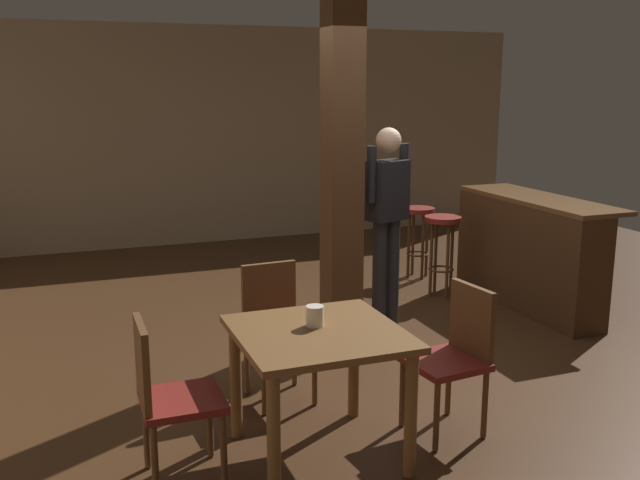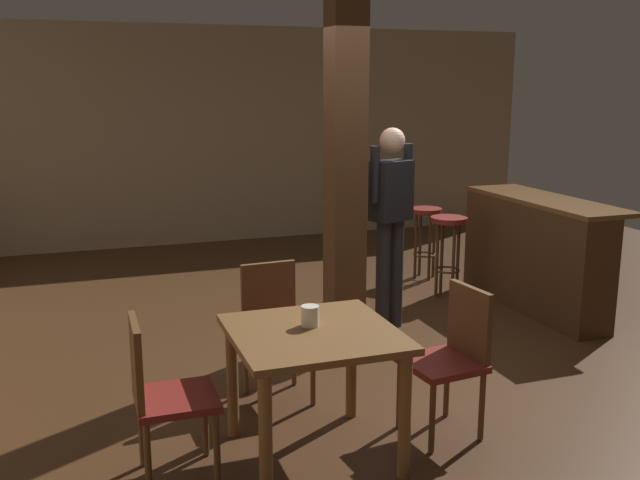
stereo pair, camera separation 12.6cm
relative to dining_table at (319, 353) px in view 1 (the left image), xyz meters
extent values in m
plane|color=#422816|center=(1.08, 1.30, -0.62)|extent=(10.80, 10.80, 0.00)
cube|color=gray|center=(1.08, 5.80, 0.78)|extent=(8.00, 0.10, 2.80)
cube|color=#4C301C|center=(0.89, 1.83, 0.78)|extent=(0.28, 0.28, 2.80)
cube|color=brown|center=(0.00, 0.00, 0.11)|extent=(0.90, 0.90, 0.04)
cylinder|color=brown|center=(0.38, 0.38, -0.26)|extent=(0.07, 0.07, 0.71)
cylinder|color=brown|center=(-0.38, 0.38, -0.26)|extent=(0.07, 0.07, 0.71)
cylinder|color=brown|center=(0.38, -0.38, -0.26)|extent=(0.07, 0.07, 0.71)
cylinder|color=brown|center=(-0.38, -0.38, -0.26)|extent=(0.07, 0.07, 0.71)
cube|color=maroon|center=(-0.76, 0.02, -0.17)|extent=(0.42, 0.42, 0.04)
cube|color=brown|center=(-0.95, 0.02, 0.06)|extent=(0.04, 0.38, 0.45)
cylinder|color=brown|center=(-0.58, 0.19, -0.39)|extent=(0.04, 0.04, 0.43)
cylinder|color=brown|center=(-0.58, -0.16, -0.39)|extent=(0.04, 0.04, 0.43)
cylinder|color=brown|center=(-0.93, 0.19, -0.39)|extent=(0.04, 0.04, 0.43)
cylinder|color=brown|center=(-0.93, -0.16, -0.39)|extent=(0.04, 0.04, 0.43)
cube|color=maroon|center=(0.02, 0.77, -0.17)|extent=(0.45, 0.45, 0.04)
cube|color=brown|center=(0.00, 0.96, 0.06)|extent=(0.38, 0.06, 0.45)
cylinder|color=brown|center=(0.20, 0.61, -0.39)|extent=(0.04, 0.04, 0.43)
cylinder|color=brown|center=(-0.15, 0.58, -0.39)|extent=(0.04, 0.04, 0.43)
cylinder|color=brown|center=(0.18, 0.96, -0.39)|extent=(0.04, 0.04, 0.43)
cylinder|color=brown|center=(-0.17, 0.93, -0.39)|extent=(0.04, 0.04, 0.43)
cube|color=maroon|center=(0.79, -0.01, -0.17)|extent=(0.46, 0.46, 0.04)
cube|color=brown|center=(0.99, 0.01, 0.06)|extent=(0.08, 0.38, 0.45)
cylinder|color=brown|center=(0.64, -0.21, -0.39)|extent=(0.04, 0.04, 0.43)
cylinder|color=brown|center=(0.60, 0.14, -0.39)|extent=(0.04, 0.04, 0.43)
cylinder|color=brown|center=(0.99, -0.17, -0.39)|extent=(0.04, 0.04, 0.43)
cylinder|color=brown|center=(0.95, 0.18, -0.39)|extent=(0.04, 0.04, 0.43)
cylinder|color=silver|center=(0.01, 0.07, 0.19)|extent=(0.10, 0.10, 0.12)
cube|color=black|center=(1.31, 1.84, 0.58)|extent=(0.39, 0.31, 0.50)
sphere|color=beige|center=(1.31, 1.84, 1.00)|extent=(0.27, 0.27, 0.21)
cylinder|color=#232328|center=(1.38, 1.86, -0.14)|extent=(0.15, 0.15, 0.95)
cylinder|color=#232328|center=(1.23, 1.81, -0.14)|extent=(0.15, 0.15, 0.95)
cylinder|color=black|center=(1.49, 1.90, 0.73)|extent=(0.10, 0.10, 0.46)
cylinder|color=black|center=(1.13, 1.77, 0.73)|extent=(0.10, 0.10, 0.46)
cube|color=brown|center=(2.91, 1.91, 0.41)|extent=(0.56, 1.83, 0.04)
cube|color=#422816|center=(2.81, 1.91, -0.12)|extent=(0.36, 1.83, 1.00)
cylinder|color=maroon|center=(2.24, 2.49, 0.16)|extent=(0.36, 0.36, 0.05)
torus|color=#4C301C|center=(2.24, 2.49, -0.34)|extent=(0.25, 0.25, 0.02)
cylinder|color=#4C301C|center=(2.24, 2.61, -0.24)|extent=(0.03, 0.03, 0.75)
cylinder|color=#4C301C|center=(2.24, 2.37, -0.24)|extent=(0.03, 0.03, 0.75)
cylinder|color=#4C301C|center=(2.35, 2.49, -0.24)|extent=(0.03, 0.03, 0.75)
cylinder|color=#4C301C|center=(2.12, 2.49, -0.24)|extent=(0.03, 0.03, 0.75)
cylinder|color=maroon|center=(2.35, 3.19, 0.13)|extent=(0.34, 0.34, 0.05)
torus|color=#422816|center=(2.35, 3.19, -0.36)|extent=(0.24, 0.24, 0.02)
cylinder|color=#422816|center=(2.35, 3.30, -0.26)|extent=(0.03, 0.03, 0.72)
cylinder|color=#422816|center=(2.35, 3.08, -0.26)|extent=(0.03, 0.03, 0.72)
cylinder|color=#422816|center=(2.46, 3.19, -0.26)|extent=(0.03, 0.03, 0.72)
cylinder|color=#422816|center=(2.24, 3.19, -0.26)|extent=(0.03, 0.03, 0.72)
camera|label=1|loc=(-1.31, -3.47, 1.46)|focal=40.00mm
camera|label=2|loc=(-1.19, -3.52, 1.46)|focal=40.00mm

